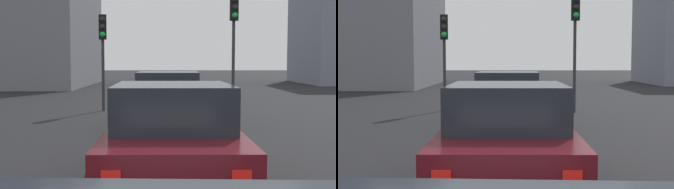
# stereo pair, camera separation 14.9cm
# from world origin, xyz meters

# --- Properties ---
(car_silver_lead) EXTENTS (4.33, 2.17, 1.55)m
(car_silver_lead) POSITION_xyz_m (9.31, -0.04, 0.75)
(car_silver_lead) COLOR #A8AAB2
(car_silver_lead) RESTS_ON ground_plane
(car_maroon_second) EXTENTS (4.30, 2.07, 1.53)m
(car_maroon_second) POSITION_xyz_m (3.28, -0.07, 0.74)
(car_maroon_second) COLOR #510F16
(car_maroon_second) RESTS_ON ground_plane
(traffic_light_near_left) EXTENTS (0.32, 0.29, 4.15)m
(traffic_light_near_left) POSITION_xyz_m (12.78, -2.38, 2.99)
(traffic_light_near_left) COLOR #2D2D30
(traffic_light_near_left) RESTS_ON ground_plane
(traffic_light_near_right) EXTENTS (0.32, 0.30, 3.52)m
(traffic_light_near_right) POSITION_xyz_m (13.29, 2.32, 2.54)
(traffic_light_near_right) COLOR #2D2D30
(traffic_light_near_right) RESTS_ON ground_plane
(building_facade_center) EXTENTS (13.27, 8.61, 11.73)m
(building_facade_center) POSITION_xyz_m (30.40, 10.00, 5.87)
(building_facade_center) COLOR slate
(building_facade_center) RESTS_ON ground_plane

